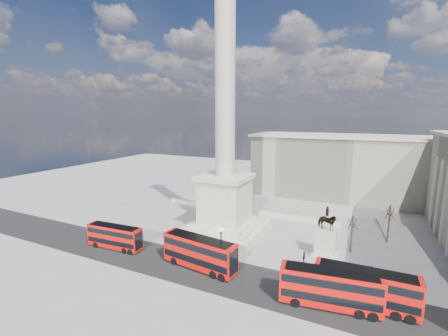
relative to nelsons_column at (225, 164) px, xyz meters
name	(u,v)px	position (x,y,z in m)	size (l,w,h in m)	color
ground	(213,240)	(0.00, -5.00, -12.92)	(180.00, 180.00, 0.00)	#9A9892
asphalt_road	(212,272)	(5.00, -15.00, -12.91)	(120.00, 9.00, 0.01)	black
nelsons_column	(225,164)	(0.00, 0.00, 0.00)	(14.00, 14.00, 49.85)	beige
balustrade_wall	(246,211)	(0.00, 11.00, -12.37)	(40.00, 0.60, 1.10)	#BFB59F
building_northeast	(351,167)	(20.00, 35.00, -4.59)	(51.00, 17.00, 16.60)	#BCB69A
red_bus_a	(115,237)	(-12.99, -14.97, -10.86)	(9.78, 2.85, 3.92)	red
red_bus_b	(200,253)	(2.94, -14.69, -10.48)	(11.70, 4.05, 4.65)	red
red_bus_c	(330,288)	(20.78, -15.96, -10.56)	(11.33, 3.98, 4.50)	red
red_bus_d	(366,288)	(24.42, -14.17, -10.54)	(11.17, 2.71, 4.52)	red
victorian_lamp	(221,247)	(6.48, -15.02, -8.86)	(0.59, 0.59, 6.88)	black
equestrian_statue	(326,238)	(18.63, -2.64, -10.15)	(3.83, 2.87, 8.01)	#BFB59F
bare_tree_mid	(353,222)	(22.26, 0.20, -7.80)	(1.71, 1.71, 6.49)	#332319
bare_tree_far	(390,212)	(27.79, 7.12, -7.39)	(1.72, 1.72, 7.02)	#332319
pedestrian_walking	(372,271)	(25.20, -6.54, -12.16)	(0.56, 0.36, 1.52)	black
pedestrian_standing	(344,269)	(21.83, -7.86, -11.95)	(0.94, 0.74, 1.94)	black
pedestrian_crossing	(304,257)	(16.13, -6.57, -12.03)	(1.04, 0.43, 1.77)	black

